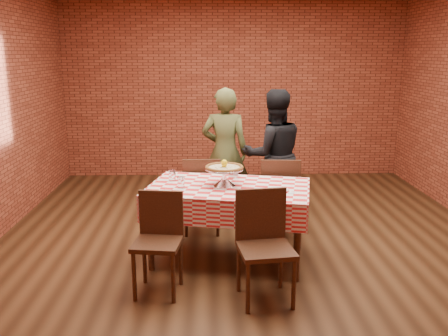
{
  "coord_description": "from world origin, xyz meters",
  "views": [
    {
      "loc": [
        -0.41,
        -4.97,
        2.03
      ],
      "look_at": [
        -0.27,
        -0.31,
        0.91
      ],
      "focal_mm": 38.88,
      "sensor_mm": 36.0,
      "label": 1
    }
  ],
  "objects": [
    {
      "name": "sweetener_packet_b",
      "position": [
        0.35,
        -0.68,
        0.76
      ],
      "size": [
        0.06,
        0.06,
        0.0
      ],
      "primitive_type": "cube",
      "rotation": [
        0.0,
        0.0,
        -0.61
      ],
      "color": "white",
      "rests_on": "tablecloth"
    },
    {
      "name": "chair_near_left",
      "position": [
        -0.85,
        -1.12,
        0.43
      ],
      "size": [
        0.44,
        0.44,
        0.87
      ],
      "primitive_type": null,
      "rotation": [
        0.0,
        0.0,
        -0.14
      ],
      "color": "#462615",
      "rests_on": "ground"
    },
    {
      "name": "water_glass_left",
      "position": [
        -0.68,
        -0.5,
        0.81
      ],
      "size": [
        0.08,
        0.08,
        0.11
      ],
      "primitive_type": "cylinder",
      "rotation": [
        0.0,
        0.0,
        -0.21
      ],
      "color": "white",
      "rests_on": "tablecloth"
    },
    {
      "name": "chair_near_right",
      "position": [
        0.05,
        -1.28,
        0.46
      ],
      "size": [
        0.49,
        0.49,
        0.92
      ],
      "primitive_type": null,
      "rotation": [
        0.0,
        0.0,
        0.13
      ],
      "color": "#462615",
      "rests_on": "ground"
    },
    {
      "name": "diner_black",
      "position": [
        0.38,
        0.81,
        0.8
      ],
      "size": [
        0.85,
        0.7,
        1.6
      ],
      "primitive_type": "imported",
      "rotation": [
        0.0,
        0.0,
        3.28
      ],
      "color": "black",
      "rests_on": "ground"
    },
    {
      "name": "ground",
      "position": [
        0.0,
        0.0,
        0.0
      ],
      "size": [
        6.0,
        6.0,
        0.0
      ],
      "primitive_type": "plane",
      "color": "black",
      "rests_on": "ground"
    },
    {
      "name": "back_wall",
      "position": [
        0.0,
        3.0,
        1.45
      ],
      "size": [
        5.5,
        0.0,
        5.5
      ],
      "primitive_type": "plane",
      "rotation": [
        1.57,
        0.0,
        0.0
      ],
      "color": "maroon",
      "rests_on": "ground"
    },
    {
      "name": "lemon",
      "position": [
        -0.27,
        -0.41,
        0.98
      ],
      "size": [
        0.07,
        0.07,
        0.08
      ],
      "primitive_type": "ellipsoid",
      "rotation": [
        0.0,
        0.0,
        -0.28
      ],
      "color": "yellow",
      "rests_on": "pizza"
    },
    {
      "name": "pizza_stand",
      "position": [
        -0.27,
        -0.41,
        0.84
      ],
      "size": [
        0.47,
        0.47,
        0.17
      ],
      "primitive_type": null,
      "rotation": [
        0.0,
        0.0,
        -0.28
      ],
      "color": "silver",
      "rests_on": "tablecloth"
    },
    {
      "name": "table",
      "position": [
        -0.22,
        -0.44,
        0.38
      ],
      "size": [
        1.68,
        1.21,
        0.75
      ],
      "primitive_type": "cube",
      "rotation": [
        0.0,
        0.0,
        -0.21
      ],
      "color": "#462615",
      "rests_on": "ground"
    },
    {
      "name": "tablecloth",
      "position": [
        -0.22,
        -0.44,
        0.63
      ],
      "size": [
        1.72,
        1.25,
        0.26
      ],
      "primitive_type": null,
      "rotation": [
        0.0,
        0.0,
        -0.21
      ],
      "color": "red",
      "rests_on": "table"
    },
    {
      "name": "water_glass_right",
      "position": [
        -0.79,
        -0.22,
        0.81
      ],
      "size": [
        0.08,
        0.08,
        0.11
      ],
      "primitive_type": "cylinder",
      "rotation": [
        0.0,
        0.0,
        -0.21
      ],
      "color": "white",
      "rests_on": "tablecloth"
    },
    {
      "name": "chair_far_right",
      "position": [
        0.37,
        0.23,
        0.45
      ],
      "size": [
        0.46,
        0.46,
        0.91
      ],
      "primitive_type": null,
      "rotation": [
        0.0,
        0.0,
        3.07
      ],
      "color": "#462615",
      "rests_on": "ground"
    },
    {
      "name": "diner_olive",
      "position": [
        -0.21,
        0.99,
        0.8
      ],
      "size": [
        0.63,
        0.46,
        1.61
      ],
      "primitive_type": "imported",
      "rotation": [
        0.0,
        0.0,
        3.0
      ],
      "color": "#4A4D28",
      "rests_on": "ground"
    },
    {
      "name": "side_plate",
      "position": [
        0.26,
        -0.6,
        0.76
      ],
      "size": [
        0.18,
        0.18,
        0.01
      ],
      "primitive_type": "cylinder",
      "rotation": [
        0.0,
        0.0,
        -0.21
      ],
      "color": "white",
      "rests_on": "tablecloth"
    },
    {
      "name": "pizza",
      "position": [
        -0.27,
        -0.41,
        0.93
      ],
      "size": [
        0.46,
        0.46,
        0.03
      ],
      "primitive_type": "cylinder",
      "rotation": [
        0.0,
        0.0,
        -0.28
      ],
      "color": "beige",
      "rests_on": "pizza_stand"
    },
    {
      "name": "chair_far_left",
      "position": [
        -0.49,
        0.35,
        0.45
      ],
      "size": [
        0.42,
        0.42,
        0.89
      ],
      "primitive_type": null,
      "rotation": [
        0.0,
        0.0,
        3.14
      ],
      "color": "#462615",
      "rests_on": "ground"
    },
    {
      "name": "sweetener_packet_a",
      "position": [
        0.34,
        -0.71,
        0.76
      ],
      "size": [
        0.06,
        0.05,
        0.0
      ],
      "primitive_type": "cube",
      "rotation": [
        0.0,
        0.0,
        -0.28
      ],
      "color": "white",
      "rests_on": "tablecloth"
    },
    {
      "name": "condiment_caddy",
      "position": [
        -0.15,
        -0.12,
        0.83
      ],
      "size": [
        0.13,
        0.11,
        0.15
      ],
      "primitive_type": "cube",
      "rotation": [
        0.0,
        0.0,
        -0.35
      ],
      "color": "silver",
      "rests_on": "tablecloth"
    }
  ]
}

